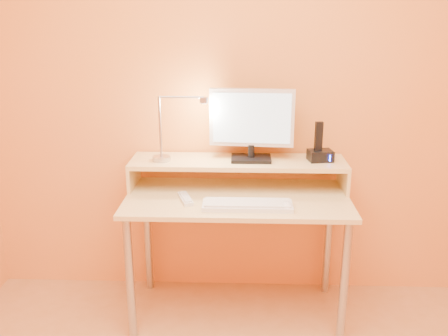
{
  "coord_description": "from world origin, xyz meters",
  "views": [
    {
      "loc": [
        0.02,
        -1.31,
        1.66
      ],
      "look_at": [
        -0.07,
        1.13,
        0.89
      ],
      "focal_mm": 39.48,
      "sensor_mm": 36.0,
      "label": 1
    }
  ],
  "objects_px": {
    "phone_dock": "(320,156)",
    "remote_control": "(185,199)",
    "mouse": "(286,206)",
    "lamp_base": "(161,158)",
    "monitor_panel": "(252,118)",
    "keyboard": "(247,206)"
  },
  "relations": [
    {
      "from": "keyboard",
      "to": "remote_control",
      "type": "bearing_deg",
      "value": 164.63
    },
    {
      "from": "phone_dock",
      "to": "remote_control",
      "type": "relative_size",
      "value": 0.72
    },
    {
      "from": "mouse",
      "to": "remote_control",
      "type": "xyz_separation_m",
      "value": [
        -0.52,
        0.1,
        -0.01
      ]
    },
    {
      "from": "monitor_panel",
      "to": "remote_control",
      "type": "bearing_deg",
      "value": -141.74
    },
    {
      "from": "monitor_panel",
      "to": "mouse",
      "type": "distance_m",
      "value": 0.54
    },
    {
      "from": "monitor_panel",
      "to": "remote_control",
      "type": "height_order",
      "value": "monitor_panel"
    },
    {
      "from": "phone_dock",
      "to": "monitor_panel",
      "type": "bearing_deg",
      "value": 168.5
    },
    {
      "from": "lamp_base",
      "to": "remote_control",
      "type": "height_order",
      "value": "lamp_base"
    },
    {
      "from": "phone_dock",
      "to": "keyboard",
      "type": "bearing_deg",
      "value": -152.35
    },
    {
      "from": "lamp_base",
      "to": "phone_dock",
      "type": "relative_size",
      "value": 0.77
    },
    {
      "from": "lamp_base",
      "to": "phone_dock",
      "type": "height_order",
      "value": "phone_dock"
    },
    {
      "from": "lamp_base",
      "to": "remote_control",
      "type": "relative_size",
      "value": 0.55
    },
    {
      "from": "phone_dock",
      "to": "remote_control",
      "type": "distance_m",
      "value": 0.78
    },
    {
      "from": "lamp_base",
      "to": "keyboard",
      "type": "xyz_separation_m",
      "value": [
        0.48,
        -0.28,
        -0.16
      ]
    },
    {
      "from": "monitor_panel",
      "to": "keyboard",
      "type": "height_order",
      "value": "monitor_panel"
    },
    {
      "from": "monitor_panel",
      "to": "lamp_base",
      "type": "bearing_deg",
      "value": -170.92
    },
    {
      "from": "phone_dock",
      "to": "remote_control",
      "type": "height_order",
      "value": "phone_dock"
    },
    {
      "from": "monitor_panel",
      "to": "phone_dock",
      "type": "bearing_deg",
      "value": 2.99
    },
    {
      "from": "phone_dock",
      "to": "remote_control",
      "type": "xyz_separation_m",
      "value": [
        -0.73,
        -0.22,
        -0.18
      ]
    },
    {
      "from": "phone_dock",
      "to": "mouse",
      "type": "height_order",
      "value": "phone_dock"
    },
    {
      "from": "monitor_panel",
      "to": "mouse",
      "type": "relative_size",
      "value": 4.26
    },
    {
      "from": "monitor_panel",
      "to": "remote_control",
      "type": "relative_size",
      "value": 2.55
    }
  ]
}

